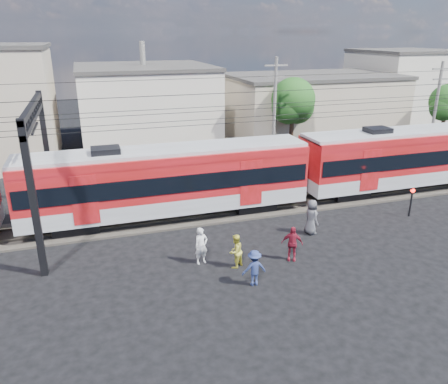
% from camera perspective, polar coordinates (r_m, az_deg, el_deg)
% --- Properties ---
extents(ground, '(120.00, 120.00, 0.00)m').
position_cam_1_polar(ground, '(19.72, 7.70, -11.09)').
color(ground, black).
rests_on(ground, ground).
extents(track_bed, '(70.00, 3.40, 0.12)m').
position_cam_1_polar(track_bed, '(26.34, 0.39, -2.40)').
color(track_bed, '#2D2823').
rests_on(track_bed, ground).
extents(rail_near, '(70.00, 0.12, 0.12)m').
position_cam_1_polar(rail_near, '(25.64, 0.90, -2.77)').
color(rail_near, '#59544C').
rests_on(rail_near, track_bed).
extents(rail_far, '(70.00, 0.12, 0.12)m').
position_cam_1_polar(rail_far, '(26.96, -0.10, -1.58)').
color(rail_far, '#59544C').
rests_on(rail_far, track_bed).
extents(commuter_train, '(50.30, 3.08, 4.17)m').
position_cam_1_polar(commuter_train, '(24.76, -6.94, 1.73)').
color(commuter_train, black).
rests_on(commuter_train, ground).
extents(catenary, '(70.00, 9.30, 7.52)m').
position_cam_1_polar(catenary, '(23.70, -20.05, 6.69)').
color(catenary, black).
rests_on(catenary, ground).
extents(building_midwest, '(12.24, 12.24, 7.30)m').
position_cam_1_polar(building_midwest, '(42.99, -10.20, 11.16)').
color(building_midwest, beige).
rests_on(building_midwest, ground).
extents(building_mideast, '(16.32, 10.20, 6.30)m').
position_cam_1_polar(building_mideast, '(45.20, 11.29, 10.88)').
color(building_mideast, gray).
rests_on(building_mideast, ground).
extents(building_east, '(10.20, 10.20, 8.30)m').
position_cam_1_polar(building_east, '(56.19, 22.32, 12.59)').
color(building_east, beige).
rests_on(building_east, ground).
extents(utility_pole_mid, '(1.80, 0.24, 8.50)m').
position_cam_1_polar(utility_pole_mid, '(33.50, 6.59, 10.36)').
color(utility_pole_mid, slate).
rests_on(utility_pole_mid, ground).
extents(utility_pole_east, '(1.80, 0.24, 8.00)m').
position_cam_1_polar(utility_pole_east, '(40.50, 25.90, 9.83)').
color(utility_pole_east, slate).
rests_on(utility_pole_east, ground).
extents(tree_near, '(3.82, 3.64, 6.72)m').
position_cam_1_polar(tree_near, '(37.59, 9.19, 11.50)').
color(tree_near, '#382619').
rests_on(tree_near, ground).
extents(tree_far, '(3.36, 3.12, 5.76)m').
position_cam_1_polar(tree_far, '(45.62, 27.15, 10.23)').
color(tree_far, '#382619').
rests_on(tree_far, ground).
extents(pedestrian_a, '(0.73, 0.57, 1.78)m').
position_cam_1_polar(pedestrian_a, '(20.33, -2.99, -7.03)').
color(pedestrian_a, silver).
rests_on(pedestrian_a, ground).
extents(pedestrian_b, '(0.99, 0.94, 1.61)m').
position_cam_1_polar(pedestrian_b, '(20.02, 1.51, -7.73)').
color(pedestrian_b, gold).
rests_on(pedestrian_b, ground).
extents(pedestrian_c, '(1.05, 0.62, 1.62)m').
position_cam_1_polar(pedestrian_c, '(18.74, 3.96, -9.87)').
color(pedestrian_c, navy).
rests_on(pedestrian_c, ground).
extents(pedestrian_d, '(1.08, 0.80, 1.71)m').
position_cam_1_polar(pedestrian_d, '(20.83, 8.88, -6.66)').
color(pedestrian_d, maroon).
rests_on(pedestrian_d, ground).
extents(pedestrian_e, '(0.75, 1.02, 1.92)m').
position_cam_1_polar(pedestrian_e, '(23.62, 11.34, -3.20)').
color(pedestrian_e, '#4B4B50').
rests_on(pedestrian_e, ground).
extents(crossing_signal, '(0.26, 0.26, 1.76)m').
position_cam_1_polar(crossing_signal, '(27.46, 23.32, -0.57)').
color(crossing_signal, black).
rests_on(crossing_signal, ground).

